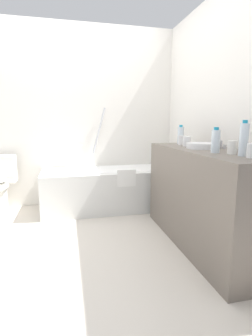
{
  "coord_description": "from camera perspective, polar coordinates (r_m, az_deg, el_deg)",
  "views": [
    {
      "loc": [
        0.02,
        -2.3,
        1.1
      ],
      "look_at": [
        0.58,
        0.13,
        0.65
      ],
      "focal_mm": 27.29,
      "sensor_mm": 36.0,
      "label": 1
    }
  ],
  "objects": [
    {
      "name": "ground_plane",
      "position": [
        2.55,
        -12.65,
        -15.61
      ],
      "size": [
        3.95,
        3.95,
        0.0
      ],
      "primitive_type": "plane",
      "color": "beige"
    },
    {
      "name": "wall_back_tiled",
      "position": [
        3.55,
        -13.58,
        11.07
      ],
      "size": [
        3.35,
        0.1,
        2.35
      ],
      "primitive_type": "cube",
      "color": "silver",
      "rests_on": "ground_plane"
    },
    {
      "name": "wall_right_mirror",
      "position": [
        2.75,
        20.52,
        11.08
      ],
      "size": [
        0.1,
        2.79,
        2.35
      ],
      "primitive_type": "cube",
      "color": "silver",
      "rests_on": "ground_plane"
    },
    {
      "name": "bathtub",
      "position": [
        3.31,
        -3.5,
        -4.29
      ],
      "size": [
        1.7,
        0.67,
        1.3
      ],
      "color": "silver",
      "rests_on": "ground_plane"
    },
    {
      "name": "vanity_counter",
      "position": [
        2.4,
        17.43,
        -6.4
      ],
      "size": [
        0.53,
        1.51,
        0.87
      ],
      "primitive_type": "cube",
      "color": "#6B6056",
      "rests_on": "ground_plane"
    },
    {
      "name": "sink_basin",
      "position": [
        2.39,
        16.73,
        4.79
      ],
      "size": [
        0.29,
        0.29,
        0.05
      ],
      "primitive_type": "cylinder",
      "color": "white",
      "rests_on": "vanity_counter"
    },
    {
      "name": "sink_faucet",
      "position": [
        2.48,
        20.27,
        4.95
      ],
      "size": [
        0.1,
        0.15,
        0.07
      ],
      "color": "#B7B7BC",
      "rests_on": "vanity_counter"
    },
    {
      "name": "water_bottle_0",
      "position": [
        2.07,
        19.4,
        5.71
      ],
      "size": [
        0.07,
        0.07,
        0.19
      ],
      "color": "silver",
      "rests_on": "vanity_counter"
    },
    {
      "name": "water_bottle_1",
      "position": [
        2.82,
        12.11,
        7.18
      ],
      "size": [
        0.07,
        0.07,
        0.2
      ],
      "color": "silver",
      "rests_on": "vanity_counter"
    },
    {
      "name": "water_bottle_3",
      "position": [
        1.93,
        24.83,
        5.83
      ],
      "size": [
        0.06,
        0.06,
        0.25
      ],
      "color": "silver",
      "rests_on": "vanity_counter"
    },
    {
      "name": "drinking_glass_0",
      "position": [
        1.85,
        26.32,
        3.48
      ],
      "size": [
        0.06,
        0.06,
        0.09
      ],
      "primitive_type": "cylinder",
      "color": "white",
      "rests_on": "vanity_counter"
    },
    {
      "name": "drinking_glass_1",
      "position": [
        2.56,
        13.4,
        5.81
      ],
      "size": [
        0.07,
        0.07,
        0.1
      ],
      "primitive_type": "cylinder",
      "color": "white",
      "rests_on": "vanity_counter"
    },
    {
      "name": "drinking_glass_2",
      "position": [
        2.02,
        22.65,
        4.26
      ],
      "size": [
        0.07,
        0.07,
        0.1
      ],
      "primitive_type": "cylinder",
      "color": "white",
      "rests_on": "vanity_counter"
    },
    {
      "name": "drinking_glass_3",
      "position": [
        2.7,
        12.33,
        6.09
      ],
      "size": [
        0.07,
        0.07,
        0.1
      ],
      "primitive_type": "cylinder",
      "color": "white",
      "rests_on": "vanity_counter"
    }
  ]
}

